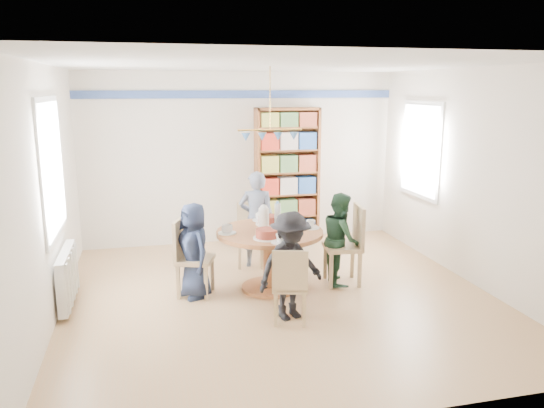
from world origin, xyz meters
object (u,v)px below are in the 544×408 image
object	(u,v)px
dining_table	(270,246)
chair_right	(349,241)
chair_far	(251,231)
person_far	(257,219)
person_left	(194,250)
bookshelf	(287,176)
person_near	(290,266)
chair_near	(290,283)
chair_left	(189,254)
radiator	(67,277)
person_right	(341,238)

from	to	relation	value
dining_table	chair_right	world-z (taller)	chair_right
chair_right	chair_far	size ratio (longest dim) A/B	1.17
person_far	person_left	bearing A→B (deg)	57.25
chair_far	bookshelf	distance (m)	1.47
dining_table	person_near	world-z (taller)	person_near
chair_far	chair_near	bearing A→B (deg)	-89.60
chair_left	person_far	size ratio (longest dim) A/B	0.69
dining_table	chair_right	xyz separation A→B (m)	(1.03, -0.03, -0.00)
dining_table	person_far	size ratio (longest dim) A/B	0.97
radiator	person_far	size ratio (longest dim) A/B	0.74
bookshelf	radiator	bearing A→B (deg)	-146.94
chair_right	chair_far	world-z (taller)	chair_right
chair_left	bookshelf	xyz separation A→B (m)	(1.76, 2.01, 0.54)
chair_left	chair_far	world-z (taller)	chair_left
dining_table	radiator	bearing A→B (deg)	179.26
chair_left	dining_table	bearing A→B (deg)	-3.38
chair_far	person_far	size ratio (longest dim) A/B	0.64
dining_table	person_right	bearing A→B (deg)	0.51
person_right	person_far	world-z (taller)	person_far
chair_right	person_right	world-z (taller)	person_right
chair_right	person_far	world-z (taller)	person_far
person_near	bookshelf	xyz separation A→B (m)	(0.76, 2.95, 0.46)
radiator	chair_left	xyz separation A→B (m)	(1.37, 0.03, 0.16)
person_right	person_far	xyz separation A→B (m)	(-0.90, 0.89, 0.09)
person_near	bookshelf	size ratio (longest dim) A/B	0.55
dining_table	person_far	distance (m)	0.91
dining_table	person_far	xyz separation A→B (m)	(0.03, 0.90, 0.12)
dining_table	person_far	bearing A→B (deg)	88.31
chair_near	person_right	size ratio (longest dim) A/B	0.71
chair_far	dining_table	bearing A→B (deg)	-87.72
person_right	chair_near	bearing A→B (deg)	146.96
person_far	person_near	world-z (taller)	person_far
radiator	chair_near	world-z (taller)	chair_near
chair_right	bookshelf	size ratio (longest dim) A/B	0.47
chair_far	person_left	world-z (taller)	person_left
chair_left	person_far	xyz separation A→B (m)	(1.01, 0.84, 0.16)
chair_left	chair_right	size ratio (longest dim) A/B	0.92
chair_far	person_far	distance (m)	0.23
chair_right	dining_table	bearing A→B (deg)	178.47
chair_near	bookshelf	size ratio (longest dim) A/B	0.39
chair_far	person_left	distance (m)	1.35
person_left	chair_near	bearing A→B (deg)	20.22
person_left	bookshelf	size ratio (longest dim) A/B	0.53
chair_left	chair_right	world-z (taller)	chair_right
chair_left	chair_far	xyz separation A→B (m)	(0.94, 0.94, -0.04)
chair_far	chair_near	xyz separation A→B (m)	(0.01, -2.02, -0.02)
chair_far	person_near	distance (m)	1.88
person_right	person_near	bearing A→B (deg)	144.02
dining_table	person_right	size ratio (longest dim) A/B	1.11
person_right	person_far	distance (m)	1.27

